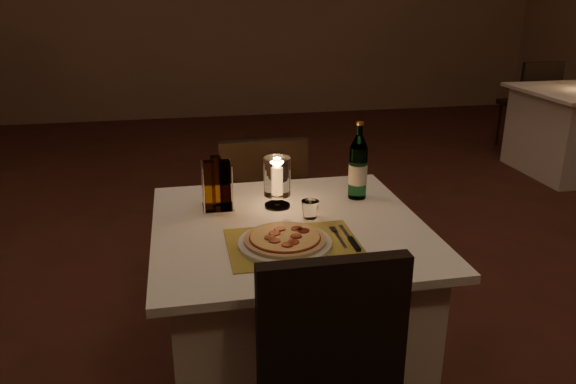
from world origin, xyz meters
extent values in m
cube|color=#4B2218|center=(0.00, 0.00, -0.01)|extent=(8.00, 10.00, 0.02)
cube|color=white|center=(-0.28, -0.27, 0.35)|extent=(0.88, 0.88, 0.71)
cube|color=white|center=(-0.28, -0.27, 0.72)|extent=(1.00, 1.00, 0.03)
cube|color=black|center=(-0.28, -0.88, 0.69)|extent=(0.42, 0.05, 0.42)
cube|color=black|center=(-0.28, 0.53, 0.46)|extent=(0.42, 0.42, 0.05)
cube|color=black|center=(-0.28, 0.35, 0.69)|extent=(0.42, 0.05, 0.42)
cylinder|color=black|center=(-0.11, 0.70, 0.22)|extent=(0.03, 0.03, 0.44)
cylinder|color=black|center=(-0.45, 0.70, 0.22)|extent=(0.03, 0.03, 0.44)
cylinder|color=black|center=(-0.11, 0.36, 0.22)|extent=(0.03, 0.03, 0.44)
cylinder|color=black|center=(-0.45, 0.36, 0.22)|extent=(0.03, 0.03, 0.44)
cube|color=#AB983B|center=(-0.30, -0.45, 0.74)|extent=(0.45, 0.34, 0.00)
cylinder|color=white|center=(-0.33, -0.45, 0.75)|extent=(0.32, 0.32, 0.01)
cylinder|color=#D8B77F|center=(-0.33, -0.45, 0.76)|extent=(0.28, 0.28, 0.01)
cylinder|color=maroon|center=(-0.33, -0.45, 0.77)|extent=(0.24, 0.24, 0.00)
cylinder|color=#EACC7F|center=(-0.33, -0.45, 0.77)|extent=(0.24, 0.24, 0.00)
cylinder|color=maroon|center=(-0.26, -0.42, 0.78)|extent=(0.04, 0.04, 0.00)
cylinder|color=maroon|center=(-0.28, -0.40, 0.78)|extent=(0.04, 0.04, 0.00)
cylinder|color=maroon|center=(-0.34, -0.39, 0.78)|extent=(0.04, 0.04, 0.00)
cylinder|color=maroon|center=(-0.36, -0.42, 0.78)|extent=(0.04, 0.04, 0.00)
cylinder|color=maroon|center=(-0.39, -0.45, 0.78)|extent=(0.04, 0.04, 0.00)
cylinder|color=maroon|center=(-0.38, -0.48, 0.78)|extent=(0.04, 0.04, 0.00)
cylinder|color=maroon|center=(-0.34, -0.52, 0.78)|extent=(0.04, 0.04, 0.00)
cylinder|color=maroon|center=(-0.32, -0.50, 0.78)|extent=(0.04, 0.04, 0.00)
cylinder|color=maroon|center=(-0.30, -0.46, 0.78)|extent=(0.04, 0.04, 0.00)
cube|color=silver|center=(-0.14, -0.45, 0.75)|extent=(0.01, 0.14, 0.00)
cube|color=silver|center=(-0.14, -0.36, 0.75)|extent=(0.02, 0.05, 0.00)
cube|color=black|center=(-0.10, -0.50, 0.75)|extent=(0.02, 0.10, 0.01)
cube|color=silver|center=(-0.10, -0.39, 0.75)|extent=(0.01, 0.12, 0.00)
cylinder|color=#509569|center=(0.05, -0.05, 0.85)|extent=(0.07, 0.07, 0.22)
cylinder|color=#509569|center=(0.05, -0.05, 1.03)|extent=(0.03, 0.03, 0.04)
cylinder|color=gold|center=(0.05, -0.05, 1.06)|extent=(0.03, 0.03, 0.01)
cylinder|color=silver|center=(0.05, -0.05, 0.84)|extent=(0.08, 0.08, 0.08)
cylinder|color=white|center=(-0.30, -0.09, 0.75)|extent=(0.10, 0.10, 0.01)
cylinder|color=white|center=(-0.30, -0.09, 0.77)|extent=(0.02, 0.02, 0.04)
cylinder|color=white|center=(-0.30, -0.09, 0.87)|extent=(0.11, 0.11, 0.15)
cylinder|color=white|center=(-0.30, -0.09, 0.85)|extent=(0.03, 0.03, 0.11)
ellipsoid|color=orange|center=(-0.30, -0.09, 0.92)|extent=(0.02, 0.02, 0.03)
cube|color=white|center=(-0.53, -0.06, 0.74)|extent=(0.12, 0.12, 0.01)
cylinder|color=white|center=(-0.59, -0.11, 0.84)|extent=(0.01, 0.01, 0.18)
cylinder|color=white|center=(-0.48, -0.11, 0.84)|extent=(0.01, 0.01, 0.18)
cylinder|color=white|center=(-0.59, 0.00, 0.84)|extent=(0.01, 0.01, 0.18)
cylinder|color=white|center=(-0.48, 0.00, 0.84)|extent=(0.01, 0.01, 0.18)
cube|color=#BF8C33|center=(-0.56, -0.09, 0.85)|extent=(0.04, 0.04, 0.20)
cube|color=#3F1E14|center=(-0.50, -0.09, 0.85)|extent=(0.04, 0.04, 0.20)
cube|color=#BF8C33|center=(-0.53, -0.03, 0.85)|extent=(0.04, 0.04, 0.20)
cube|color=black|center=(2.77, 2.87, 0.46)|extent=(0.42, 0.42, 0.05)
cube|color=black|center=(2.77, 2.68, 0.69)|extent=(0.42, 0.05, 0.42)
cylinder|color=black|center=(2.94, 3.04, 0.22)|extent=(0.03, 0.03, 0.44)
cylinder|color=black|center=(2.60, 3.04, 0.22)|extent=(0.03, 0.03, 0.44)
cylinder|color=black|center=(2.94, 2.70, 0.22)|extent=(0.03, 0.03, 0.44)
cylinder|color=black|center=(2.60, 2.70, 0.22)|extent=(0.03, 0.03, 0.44)
camera|label=1|loc=(-0.66, -2.15, 1.57)|focal=35.00mm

